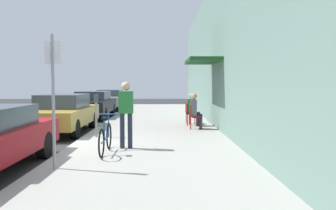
# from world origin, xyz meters

# --- Properties ---
(ground_plane) EXTENTS (60.00, 60.00, 0.00)m
(ground_plane) POSITION_xyz_m (0.00, 0.00, 0.00)
(ground_plane) COLOR #2D2D30
(sidewalk_slab) EXTENTS (4.50, 32.00, 0.12)m
(sidewalk_slab) POSITION_xyz_m (2.25, 2.00, 0.06)
(sidewalk_slab) COLOR #9E9B93
(sidewalk_slab) RESTS_ON ground_plane
(building_facade) EXTENTS (1.40, 32.00, 5.83)m
(building_facade) POSITION_xyz_m (4.65, 2.01, 2.91)
(building_facade) COLOR gray
(building_facade) RESTS_ON ground_plane
(parked_car_1) EXTENTS (1.80, 4.40, 1.39)m
(parked_car_1) POSITION_xyz_m (-1.10, 3.23, 0.72)
(parked_car_1) COLOR #A58433
(parked_car_1) RESTS_ON ground_plane
(parked_car_2) EXTENTS (1.80, 4.40, 1.37)m
(parked_car_2) POSITION_xyz_m (-1.10, 8.62, 0.72)
(parked_car_2) COLOR black
(parked_car_2) RESTS_ON ground_plane
(parked_car_3) EXTENTS (1.80, 4.40, 1.34)m
(parked_car_3) POSITION_xyz_m (-1.10, 14.26, 0.70)
(parked_car_3) COLOR #B7B7BC
(parked_car_3) RESTS_ON ground_plane
(parking_meter) EXTENTS (0.12, 0.10, 1.32)m
(parking_meter) POSITION_xyz_m (0.45, 1.49, 0.89)
(parking_meter) COLOR slate
(parking_meter) RESTS_ON sidewalk_slab
(street_sign) EXTENTS (0.32, 0.06, 2.60)m
(street_sign) POSITION_xyz_m (0.40, -2.43, 1.64)
(street_sign) COLOR gray
(street_sign) RESTS_ON sidewalk_slab
(bicycle_0) EXTENTS (0.46, 1.71, 0.90)m
(bicycle_0) POSITION_xyz_m (1.15, -0.98, 0.48)
(bicycle_0) COLOR black
(bicycle_0) RESTS_ON sidewalk_slab
(cafe_chair_0) EXTENTS (0.46, 0.46, 0.87)m
(cafe_chair_0) POSITION_xyz_m (3.64, 3.31, 0.62)
(cafe_chair_0) COLOR maroon
(cafe_chair_0) RESTS_ON sidewalk_slab
(seated_patron_0) EXTENTS (0.44, 0.37, 1.29)m
(seated_patron_0) POSITION_xyz_m (3.70, 3.30, 0.82)
(seated_patron_0) COLOR #232838
(seated_patron_0) RESTS_ON sidewalk_slab
(cafe_chair_1) EXTENTS (0.56, 0.56, 0.87)m
(cafe_chair_1) POSITION_xyz_m (3.64, 4.28, 0.62)
(cafe_chair_1) COLOR maroon
(cafe_chair_1) RESTS_ON sidewalk_slab
(seated_patron_1) EXTENTS (0.51, 0.47, 1.29)m
(seated_patron_1) POSITION_xyz_m (3.70, 4.26, 0.82)
(seated_patron_1) COLOR #232838
(seated_patron_1) RESTS_ON sidewalk_slab
(cafe_chair_2) EXTENTS (0.54, 0.54, 0.87)m
(cafe_chair_2) POSITION_xyz_m (3.64, 4.88, 0.62)
(cafe_chair_2) COLOR maroon
(cafe_chair_2) RESTS_ON sidewalk_slab
(pedestrian_standing) EXTENTS (0.36, 0.22, 1.70)m
(pedestrian_standing) POSITION_xyz_m (1.58, -0.38, 1.12)
(pedestrian_standing) COLOR #232838
(pedestrian_standing) RESTS_ON sidewalk_slab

